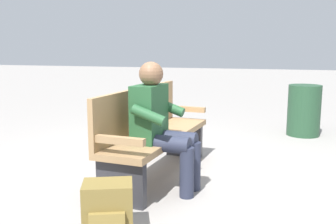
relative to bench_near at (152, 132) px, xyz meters
The scene contains 5 objects.
ground_plane 0.46m from the bench_near, 85.22° to the left, with size 40.00×40.00×0.00m, color gray.
bench_near is the anchor object (origin of this frame).
person_seated 0.44m from the bench_near, 30.21° to the left, with size 0.59×0.60×1.18m.
backpack 1.33m from the bench_near, ahead, with size 0.38×0.42×0.38m.
trash_bin 2.85m from the bench_near, 146.76° to the left, with size 0.48×0.48×0.75m, color #23472D.
Camera 1 is at (3.62, 1.19, 1.31)m, focal length 41.44 mm.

